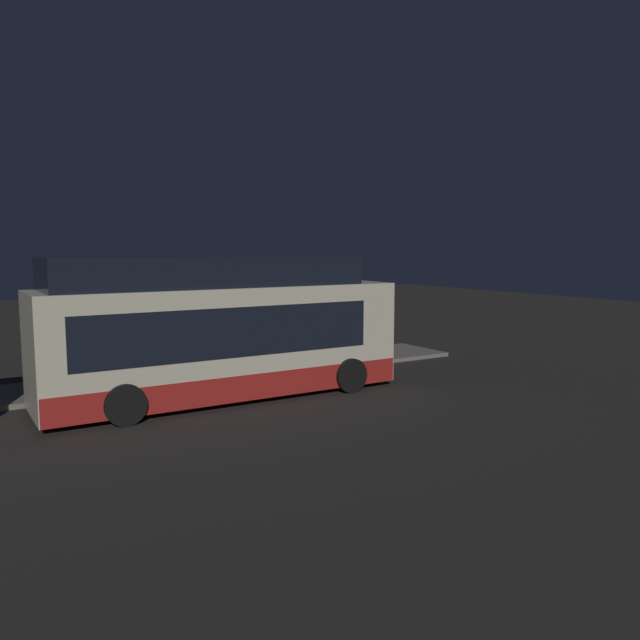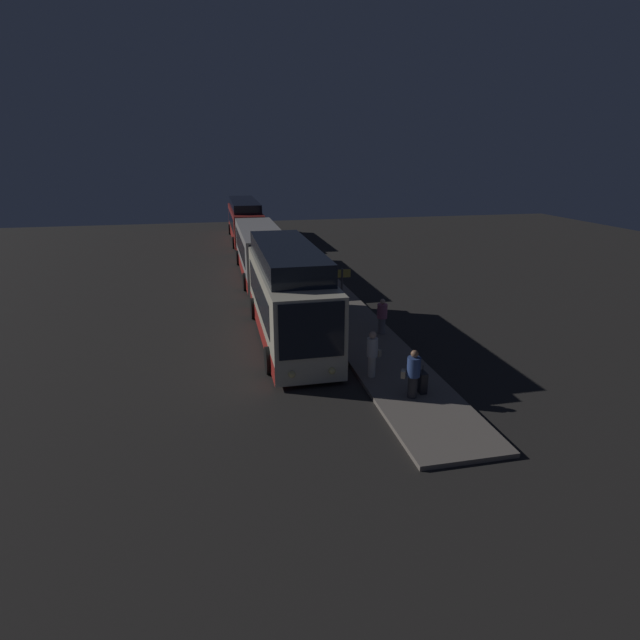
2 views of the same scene
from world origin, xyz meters
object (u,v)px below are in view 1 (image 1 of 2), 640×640
Objects in this scene: passenger_boarding at (326,339)px; passenger_waiting at (355,334)px; bus_lead at (222,335)px; sign_post at (133,332)px; suitcase at (342,346)px; passenger_with_bags at (195,344)px.

passenger_boarding reaches higher than passenger_waiting.
passenger_boarding is 1.03× the size of passenger_waiting.
bus_lead is 4.19× the size of sign_post.
suitcase is (-0.27, 0.46, -0.50)m from passenger_waiting.
suitcase is at bearing 5.45° from passenger_boarding.
sign_post is (-8.31, -0.20, 0.68)m from passenger_waiting.
passenger_waiting is 0.67× the size of sign_post.
passenger_with_bags is at bearing 26.37° from sign_post.
sign_post is at bearing -175.37° from suitcase.
bus_lead is at bearing 170.91° from passenger_boarding.
sign_post reaches higher than passenger_boarding.
passenger_waiting is 0.73m from suitcase.
bus_lead is 10.73× the size of suitcase.
sign_post is (-6.53, 0.58, 0.64)m from passenger_boarding.
sign_post is at bearing 141.33° from passenger_boarding.
suitcase is (6.35, 3.43, -1.31)m from bus_lead.
bus_lead is at bearing -151.60° from suitcase.
passenger_with_bags is 2.77m from sign_post.
passenger_waiting is (1.79, 0.78, -0.04)m from passenger_boarding.
bus_lead is at bearing -58.61° from sign_post.
bus_lead is 7.30m from passenger_waiting.
suitcase is at bearing -33.30° from passenger_waiting.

